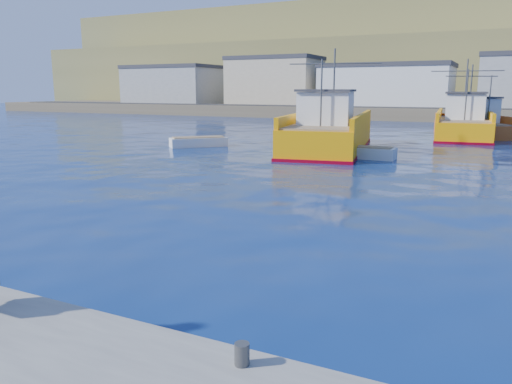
# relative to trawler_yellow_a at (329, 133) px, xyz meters

# --- Properties ---
(ground) EXTENTS (260.00, 260.00, 0.00)m
(ground) POSITION_rel_trawler_yellow_a_xyz_m (4.64, -23.69, -1.17)
(ground) COLOR #071D57
(ground) RESTS_ON ground
(dock_bollards) EXTENTS (36.20, 0.20, 0.30)m
(dock_bollards) POSITION_rel_trawler_yellow_a_xyz_m (5.24, -27.09, -0.52)
(dock_bollards) COLOR #4C4C4C
(dock_bollards) RESTS_ON dock
(far_shore) EXTENTS (200.00, 81.00, 24.00)m
(far_shore) POSITION_rel_trawler_yellow_a_xyz_m (4.64, 85.52, 7.81)
(far_shore) COLOR brown
(far_shore) RESTS_ON ground
(trawler_yellow_a) EXTENTS (6.82, 14.28, 6.82)m
(trawler_yellow_a) POSITION_rel_trawler_yellow_a_xyz_m (0.00, 0.00, 0.00)
(trawler_yellow_a) COLOR orange
(trawler_yellow_a) RESTS_ON ground
(trawler_yellow_b) EXTENTS (5.77, 12.50, 6.63)m
(trawler_yellow_b) POSITION_rel_trawler_yellow_a_xyz_m (7.42, 13.38, -0.08)
(trawler_yellow_b) COLOR orange
(trawler_yellow_b) RESTS_ON ground
(boat_orange) EXTENTS (7.03, 9.32, 6.14)m
(boat_orange) POSITION_rel_trawler_yellow_a_xyz_m (8.19, 15.11, -0.12)
(boat_orange) COLOR #D75E1C
(boat_orange) RESTS_ON ground
(skiff_left) EXTENTS (3.79, 3.80, 0.87)m
(skiff_left) POSITION_rel_trawler_yellow_a_xyz_m (-8.94, -2.26, -0.90)
(skiff_left) COLOR silver
(skiff_left) RESTS_ON ground
(skiff_mid) EXTENTS (4.00, 1.40, 0.87)m
(skiff_mid) POSITION_rel_trawler_yellow_a_xyz_m (2.99, -3.06, -0.89)
(skiff_mid) COLOR silver
(skiff_mid) RESTS_ON ground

